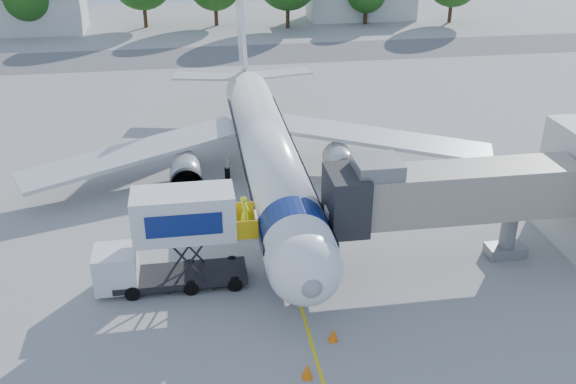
{
  "coord_description": "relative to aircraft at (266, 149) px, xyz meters",
  "views": [
    {
      "loc": [
        -4.82,
        -36.37,
        19.73
      ],
      "look_at": [
        0.4,
        -3.19,
        3.2
      ],
      "focal_mm": 40.0,
      "sensor_mm": 36.0,
      "label": 1
    }
  ],
  "objects": [
    {
      "name": "ground_tug",
      "position": [
        0.61,
        -19.95,
        -2.21
      ],
      "size": [
        3.85,
        2.62,
        1.4
      ],
      "rotation": [
        0.0,
        0.0,
        -0.25
      ],
      "color": "silver",
      "rests_on": "ground"
    },
    {
      "name": "jet_bridge",
      "position": [
        7.99,
        -11.12,
        1.39
      ],
      "size": [
        13.9,
        3.2,
        6.6
      ],
      "color": "#A79F8E",
      "rests_on": "ground"
    },
    {
      "name": "safety_cone_b",
      "position": [
        1.04,
        -16.97,
        -2.61
      ],
      "size": [
        0.44,
        0.44,
        0.71
      ],
      "color": "orange",
      "rests_on": "ground"
    },
    {
      "name": "guidance_line",
      "position": [
        0.0,
        -4.12,
        -2.94
      ],
      "size": [
        0.15,
        70.0,
        0.01
      ],
      "primitive_type": "cube",
      "color": "yellow",
      "rests_on": "ground"
    },
    {
      "name": "catering_hiloader",
      "position": [
        -6.26,
        -11.12,
        -0.19
      ],
      "size": [
        8.5,
        2.44,
        5.5
      ],
      "color": "black",
      "rests_on": "ground"
    },
    {
      "name": "aircraft",
      "position": [
        0.0,
        0.0,
        0.0
      ],
      "size": [
        34.17,
        37.73,
        11.35
      ],
      "color": "white",
      "rests_on": "ground"
    },
    {
      "name": "taxiway_strip",
      "position": [
        0.0,
        37.88,
        -2.94
      ],
      "size": [
        120.0,
        10.0,
        0.01
      ],
      "primitive_type": "cube",
      "color": "#59595B",
      "rests_on": "ground"
    },
    {
      "name": "outbuilding_right",
      "position": [
        22.0,
        57.88,
        -0.29
      ],
      "size": [
        16.4,
        7.4,
        5.3
      ],
      "color": "beige",
      "rests_on": "ground"
    },
    {
      "name": "safety_cone_a",
      "position": [
        -0.62,
        -19.24,
        -2.58
      ],
      "size": [
        0.49,
        0.49,
        0.78
      ],
      "color": "orange",
      "rests_on": "ground"
    },
    {
      "name": "ground",
      "position": [
        0.0,
        -4.12,
        -2.95
      ],
      "size": [
        160.0,
        160.0,
        0.0
      ],
      "primitive_type": "plane",
      "color": "gray",
      "rests_on": "ground"
    },
    {
      "name": "outbuilding_left",
      "position": [
        -28.0,
        55.88,
        -0.29
      ],
      "size": [
        18.4,
        8.4,
        5.3
      ],
      "color": "beige",
      "rests_on": "ground"
    }
  ]
}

